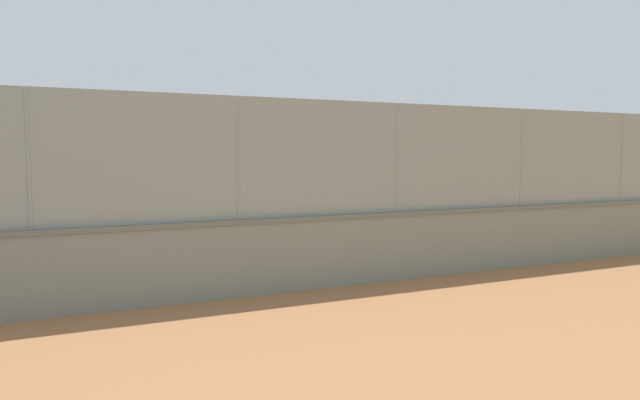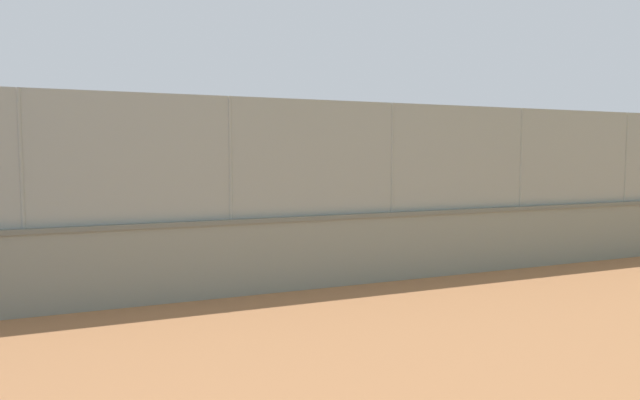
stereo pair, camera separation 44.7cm
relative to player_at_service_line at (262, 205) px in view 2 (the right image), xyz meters
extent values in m
plane|color=#A36B42|center=(0.82, -6.08, -0.92)|extent=(260.00, 260.00, 0.00)
cube|color=gray|center=(-1.89, 7.40, -0.27)|extent=(29.82, 0.57, 1.29)
cube|color=slate|center=(-1.89, 7.40, 0.41)|extent=(29.82, 0.63, 0.08)
cube|color=gray|center=(-1.89, 7.40, 1.52)|extent=(29.22, 0.33, 2.14)
cylinder|color=gray|center=(-6.76, 7.45, 1.52)|extent=(0.07, 0.07, 2.14)
cylinder|color=gray|center=(-3.52, 7.41, 1.52)|extent=(0.07, 0.07, 2.14)
cylinder|color=gray|center=(-0.27, 7.38, 1.52)|extent=(0.07, 0.07, 2.14)
cylinder|color=gray|center=(2.98, 7.35, 1.52)|extent=(0.07, 0.07, 2.14)
cylinder|color=gray|center=(6.22, 7.31, 1.52)|extent=(0.07, 0.07, 2.14)
cylinder|color=navy|center=(0.05, 0.10, -0.53)|extent=(0.18, 0.18, 0.77)
cylinder|color=navy|center=(0.00, -0.10, -0.53)|extent=(0.18, 0.18, 0.77)
cylinder|color=#429951|center=(0.03, 0.00, 0.13)|extent=(0.41, 0.41, 0.57)
cylinder|color=#D8AD84|center=(0.05, 0.30, 0.25)|extent=(0.55, 0.22, 0.17)
cylinder|color=#D8AD84|center=(-0.34, -0.21, 0.25)|extent=(0.55, 0.22, 0.17)
sphere|color=#D8AD84|center=(0.03, 0.00, 0.52)|extent=(0.22, 0.22, 0.22)
cylinder|color=white|center=(0.03, 0.00, 0.62)|extent=(0.28, 0.28, 0.05)
cylinder|color=black|center=(-0.51, -0.16, 0.25)|extent=(0.30, 0.11, 0.04)
ellipsoid|color=#333338|center=(-0.72, -0.11, 0.25)|extent=(0.30, 0.10, 0.24)
cylinder|color=navy|center=(5.30, 5.11, -0.51)|extent=(0.20, 0.20, 0.82)
cylinder|color=navy|center=(5.48, 5.21, -0.51)|extent=(0.20, 0.20, 0.82)
cylinder|color=orange|center=(5.39, 5.16, 0.21)|extent=(0.46, 0.46, 0.61)
cylinder|color=#D8AD84|center=(5.14, 4.97, 0.33)|extent=(0.35, 0.55, 0.17)
cylinder|color=#D8AD84|center=(5.80, 5.04, 0.33)|extent=(0.35, 0.55, 0.17)
sphere|color=#D8AD84|center=(5.39, 5.16, 0.62)|extent=(0.23, 0.23, 0.23)
cylinder|color=white|center=(5.39, 5.16, 0.72)|extent=(0.33, 0.33, 0.05)
cylinder|color=black|center=(-4.20, 2.72, -0.51)|extent=(0.21, 0.21, 0.83)
cylinder|color=black|center=(-4.06, 2.59, -0.51)|extent=(0.21, 0.21, 0.83)
cylinder|color=orange|center=(-4.13, 2.66, 0.21)|extent=(0.48, 0.48, 0.61)
cylinder|color=tan|center=(-4.39, 2.84, 0.33)|extent=(0.47, 0.48, 0.17)
cylinder|color=tan|center=(-4.11, 2.22, 0.33)|extent=(0.47, 0.48, 0.17)
sphere|color=tan|center=(-4.13, 2.66, 0.63)|extent=(0.23, 0.23, 0.23)
cylinder|color=navy|center=(-4.13, 2.66, 0.74)|extent=(0.35, 0.35, 0.05)
cylinder|color=black|center=(-4.24, 2.09, 0.33)|extent=(0.24, 0.24, 0.04)
ellipsoid|color=#333338|center=(-4.39, 1.94, 0.33)|extent=(0.23, 0.24, 0.24)
sphere|color=white|center=(0.05, 2.22, -0.10)|extent=(0.13, 0.13, 0.13)
cube|color=brown|center=(-0.14, 5.97, -0.47)|extent=(1.60, 0.40, 0.06)
cube|color=brown|center=(-0.14, 6.13, -0.25)|extent=(1.60, 0.06, 0.40)
cube|color=#333338|center=(-0.78, 5.97, -0.69)|extent=(0.06, 0.38, 0.45)
cube|color=#333338|center=(0.50, 5.96, -0.69)|extent=(0.06, 0.38, 0.45)
camera|label=1|loc=(6.02, 16.96, 1.57)|focal=32.27mm
camera|label=2|loc=(5.62, 17.15, 1.57)|focal=32.27mm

